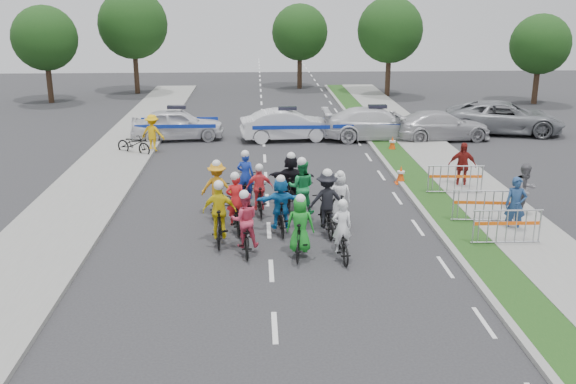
{
  "coord_description": "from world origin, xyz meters",
  "views": [
    {
      "loc": [
        -0.32,
        -15.37,
        6.89
      ],
      "look_at": [
        0.6,
        3.38,
        1.1
      ],
      "focal_mm": 40.0,
      "sensor_mm": 36.0,
      "label": 1
    }
  ],
  "objects_px": {
    "spectator_1": "(525,190)",
    "civilian_sedan": "(441,126)",
    "rider_1": "(300,232)",
    "police_car_2": "(377,124)",
    "rider_5": "(281,208)",
    "barrier_0": "(507,228)",
    "rider_8": "(301,196)",
    "barrier_1": "(484,207)",
    "rider_0": "(341,238)",
    "rider_9": "(260,195)",
    "tree_2": "(540,44)",
    "rider_3": "(220,219)",
    "rider_12": "(246,185)",
    "cone_0": "(401,175)",
    "tree_1": "(390,30)",
    "spectator_2": "(462,166)",
    "marshal_hiviz": "(153,133)",
    "rider_6": "(236,211)",
    "civilian_suv": "(504,117)",
    "tree_0": "(45,38)",
    "parked_bike": "(134,144)",
    "police_car_0": "(178,124)",
    "tree_3": "(133,24)",
    "rider_11": "(291,184)",
    "rider_10": "(218,194)",
    "police_car_1": "(287,125)",
    "spectator_0": "(516,205)",
    "rider_4": "(327,208)",
    "cone_1": "(392,144)",
    "tree_4": "(300,32)",
    "rider_2": "(245,229)",
    "rider_7": "(339,202)",
    "barrier_2": "(455,181)"
  },
  "relations": [
    {
      "from": "rider_2",
      "to": "rider_10",
      "type": "xyz_separation_m",
      "value": [
        -0.92,
        3.07,
        0.06
      ]
    },
    {
      "from": "rider_2",
      "to": "rider_12",
      "type": "relative_size",
      "value": 0.95
    },
    {
      "from": "spectator_1",
      "to": "parked_bike",
      "type": "xyz_separation_m",
      "value": [
        -14.17,
        8.94,
        -0.37
      ]
    },
    {
      "from": "rider_0",
      "to": "rider_10",
      "type": "distance_m",
      "value": 5.09
    },
    {
      "from": "police_car_1",
      "to": "tree_0",
      "type": "relative_size",
      "value": 0.73
    },
    {
      "from": "parked_bike",
      "to": "police_car_0",
      "type": "bearing_deg",
      "value": 4.13
    },
    {
      "from": "rider_8",
      "to": "rider_10",
      "type": "bearing_deg",
      "value": 1.91
    },
    {
      "from": "spectator_2",
      "to": "civilian_suv",
      "type": "bearing_deg",
      "value": 71.6
    },
    {
      "from": "rider_0",
      "to": "marshal_hiviz",
      "type": "height_order",
      "value": "rider_0"
    },
    {
      "from": "rider_3",
      "to": "tree_3",
      "type": "relative_size",
      "value": 0.26
    },
    {
      "from": "rider_0",
      "to": "barrier_1",
      "type": "xyz_separation_m",
      "value": [
        4.77,
        2.45,
        -0.01
      ]
    },
    {
      "from": "rider_9",
      "to": "tree_2",
      "type": "distance_m",
      "value": 28.38
    },
    {
      "from": "spectator_1",
      "to": "cone_0",
      "type": "bearing_deg",
      "value": 107.74
    },
    {
      "from": "rider_5",
      "to": "rider_3",
      "type": "bearing_deg",
      "value": 20.23
    },
    {
      "from": "rider_10",
      "to": "civilian_suv",
      "type": "xyz_separation_m",
      "value": [
        14.09,
        12.41,
        0.08
      ]
    },
    {
      "from": "rider_8",
      "to": "barrier_1",
      "type": "distance_m",
      "value": 5.71
    },
    {
      "from": "tree_2",
      "to": "tree_3",
      "type": "xyz_separation_m",
      "value": [
        -27.0,
        6.0,
        1.05
      ]
    },
    {
      "from": "rider_3",
      "to": "rider_2",
      "type": "bearing_deg",
      "value": 138.67
    },
    {
      "from": "rider_10",
      "to": "police_car_1",
      "type": "xyz_separation_m",
      "value": [
        2.8,
        11.26,
        0.02
      ]
    },
    {
      "from": "cone_1",
      "to": "tree_2",
      "type": "height_order",
      "value": "tree_2"
    },
    {
      "from": "spectator_1",
      "to": "civilian_sedan",
      "type": "bearing_deg",
      "value": 65.48
    },
    {
      "from": "rider_0",
      "to": "rider_4",
      "type": "bearing_deg",
      "value": -88.48
    },
    {
      "from": "tree_3",
      "to": "rider_7",
      "type": "bearing_deg",
      "value": -68.48
    },
    {
      "from": "barrier_2",
      "to": "tree_4",
      "type": "xyz_separation_m",
      "value": [
        -3.7,
        27.79,
        3.63
      ]
    },
    {
      "from": "spectator_1",
      "to": "tree_0",
      "type": "relative_size",
      "value": 0.27
    },
    {
      "from": "spectator_2",
      "to": "tree_2",
      "type": "xyz_separation_m",
      "value": [
        10.79,
        18.89,
        2.97
      ]
    },
    {
      "from": "rider_9",
      "to": "rider_12",
      "type": "distance_m",
      "value": 1.36
    },
    {
      "from": "rider_4",
      "to": "barrier_0",
      "type": "bearing_deg",
      "value": 159.41
    },
    {
      "from": "rider_1",
      "to": "spectator_0",
      "type": "bearing_deg",
      "value": -156.8
    },
    {
      "from": "rider_12",
      "to": "rider_0",
      "type": "bearing_deg",
      "value": 128.96
    },
    {
      "from": "rider_4",
      "to": "rider_7",
      "type": "distance_m",
      "value": 0.95
    },
    {
      "from": "rider_0",
      "to": "rider_10",
      "type": "bearing_deg",
      "value": -49.98
    },
    {
      "from": "cone_0",
      "to": "tree_1",
      "type": "bearing_deg",
      "value": 80.06
    },
    {
      "from": "rider_3",
      "to": "tree_0",
      "type": "relative_size",
      "value": 0.3
    },
    {
      "from": "rider_5",
      "to": "barrier_0",
      "type": "height_order",
      "value": "rider_5"
    },
    {
      "from": "barrier_1",
      "to": "tree_3",
      "type": "bearing_deg",
      "value": 118.59
    },
    {
      "from": "rider_4",
      "to": "tree_4",
      "type": "height_order",
      "value": "tree_4"
    },
    {
      "from": "spectator_0",
      "to": "rider_12",
      "type": "bearing_deg",
      "value": 172.43
    },
    {
      "from": "spectator_1",
      "to": "rider_6",
      "type": "bearing_deg",
      "value": 163.49
    },
    {
      "from": "rider_9",
      "to": "rider_11",
      "type": "height_order",
      "value": "rider_11"
    },
    {
      "from": "rider_0",
      "to": "rider_11",
      "type": "distance_m",
      "value": 4.64
    },
    {
      "from": "rider_0",
      "to": "barrier_0",
      "type": "bearing_deg",
      "value": -177.23
    },
    {
      "from": "police_car_1",
      "to": "police_car_2",
      "type": "xyz_separation_m",
      "value": [
        4.43,
        -0.03,
        0.03
      ]
    },
    {
      "from": "rider_1",
      "to": "barrier_1",
      "type": "distance_m",
      "value": 6.31
    },
    {
      "from": "tree_3",
      "to": "cone_0",
      "type": "bearing_deg",
      "value": -59.69
    },
    {
      "from": "rider_1",
      "to": "police_car_2",
      "type": "height_order",
      "value": "rider_1"
    },
    {
      "from": "rider_11",
      "to": "spectator_1",
      "type": "relative_size",
      "value": 1.12
    },
    {
      "from": "rider_5",
      "to": "barrier_0",
      "type": "relative_size",
      "value": 0.92
    },
    {
      "from": "barrier_0",
      "to": "tree_4",
      "type": "bearing_deg",
      "value": 96.46
    },
    {
      "from": "police_car_2",
      "to": "rider_8",
      "type": "bearing_deg",
      "value": 158.65
    }
  ]
}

